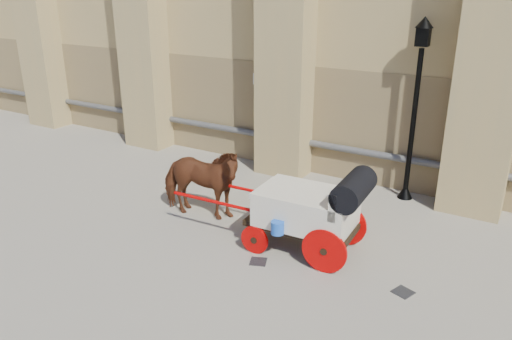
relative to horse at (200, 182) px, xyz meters
The scene contains 6 objects.
ground 1.54m from the horse, ahead, with size 90.00×90.00×0.00m, color gray.
horse is the anchor object (origin of this frame).
carriage 2.85m from the horse, ahead, with size 4.14×1.51×1.79m.
street_lamp 5.35m from the horse, 42.97° to the left, with size 0.41×0.41×4.39m.
drain_grate_near 2.54m from the horse, 25.82° to the right, with size 0.32×0.32×0.01m, color black.
drain_grate_far 4.97m from the horse, ahead, with size 0.32×0.32×0.01m, color black.
Camera 1 is at (5.16, -8.26, 5.13)m, focal length 35.00 mm.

